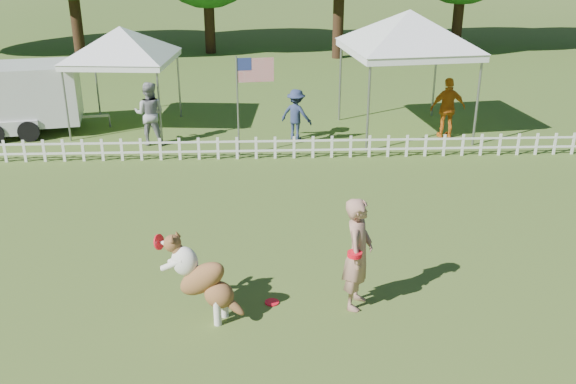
# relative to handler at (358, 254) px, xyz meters

# --- Properties ---
(ground) EXTENTS (120.00, 120.00, 0.00)m
(ground) POSITION_rel_handler_xyz_m (-0.88, 0.16, -0.93)
(ground) COLOR #355B1C
(ground) RESTS_ON ground
(picket_fence) EXTENTS (22.00, 0.08, 0.60)m
(picket_fence) POSITION_rel_handler_xyz_m (-0.88, 7.16, -0.63)
(picket_fence) COLOR white
(picket_fence) RESTS_ON ground
(handler) EXTENTS (0.66, 0.79, 1.86)m
(handler) POSITION_rel_handler_xyz_m (0.00, 0.00, 0.00)
(handler) COLOR #A67663
(handler) RESTS_ON ground
(dog) EXTENTS (1.37, 0.92, 1.35)m
(dog) POSITION_rel_handler_xyz_m (-2.41, -0.25, -0.26)
(dog) COLOR brown
(dog) RESTS_ON ground
(frisbee_on_turf) EXTENTS (0.26, 0.26, 0.02)m
(frisbee_on_turf) POSITION_rel_handler_xyz_m (-1.36, 0.11, -0.92)
(frisbee_on_turf) COLOR red
(frisbee_on_turf) RESTS_ON ground
(canopy_tent_left) EXTENTS (3.13, 3.13, 2.97)m
(canopy_tent_left) POSITION_rel_handler_xyz_m (-5.51, 10.14, 0.55)
(canopy_tent_left) COLOR white
(canopy_tent_left) RESTS_ON ground
(canopy_tent_right) EXTENTS (3.76, 3.76, 3.47)m
(canopy_tent_right) POSITION_rel_handler_xyz_m (2.71, 9.39, 0.80)
(canopy_tent_right) COLOR white
(canopy_tent_right) RESTS_ON ground
(cargo_trailer) EXTENTS (4.98, 2.89, 2.06)m
(cargo_trailer) POSITION_rel_handler_xyz_m (-8.74, 9.79, 0.10)
(cargo_trailer) COLOR silver
(cargo_trailer) RESTS_ON ground
(flag_pole) EXTENTS (1.02, 0.23, 2.65)m
(flag_pole) POSITION_rel_handler_xyz_m (-2.09, 7.45, 0.40)
(flag_pole) COLOR gray
(flag_pole) RESTS_ON ground
(spectator_a) EXTENTS (0.92, 0.75, 1.77)m
(spectator_a) POSITION_rel_handler_xyz_m (-4.58, 8.54, -0.05)
(spectator_a) COLOR gray
(spectator_a) RESTS_ON ground
(spectator_b) EXTENTS (1.08, 0.92, 1.45)m
(spectator_b) POSITION_rel_handler_xyz_m (-0.49, 8.84, -0.21)
(spectator_b) COLOR navy
(spectator_b) RESTS_ON ground
(spectator_c) EXTENTS (1.05, 0.50, 1.74)m
(spectator_c) POSITION_rel_handler_xyz_m (3.86, 8.81, -0.06)
(spectator_c) COLOR #C96717
(spectator_c) RESTS_ON ground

